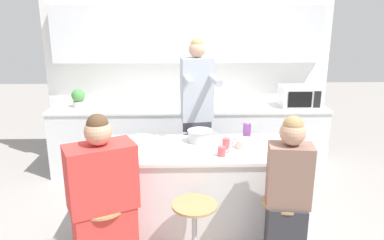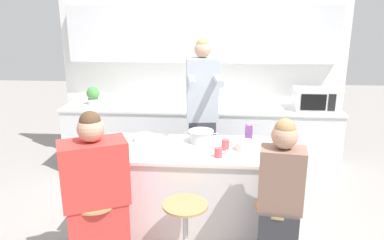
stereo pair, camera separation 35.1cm
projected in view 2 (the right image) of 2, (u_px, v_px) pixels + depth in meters
name	position (u px, v px, depth m)	size (l,w,h in m)	color
ground_plane	(191.00, 230.00, 3.76)	(16.00, 16.00, 0.00)	gray
wall_back	(202.00, 55.00, 5.14)	(3.94, 0.22, 2.70)	white
back_counter	(200.00, 138.00, 5.12)	(3.65, 0.71, 0.90)	silver
kitchen_island	(191.00, 190.00, 3.64)	(1.83, 0.78, 0.89)	black
bar_stool_leftmost	(97.00, 234.00, 3.09)	(0.38, 0.38, 0.65)	tan
bar_stool_center	(185.00, 236.00, 3.06)	(0.38, 0.38, 0.65)	tan
bar_stool_rightmost	(275.00, 239.00, 3.03)	(0.38, 0.38, 0.65)	tan
person_cooking	(202.00, 124.00, 4.09)	(0.41, 0.63, 1.86)	#383842
person_wrapped_blanket	(96.00, 201.00, 3.00)	(0.59, 0.48, 1.40)	red
person_seated_near	(279.00, 209.00, 2.90)	(0.36, 0.30, 1.38)	#333338
cooking_pot	(201.00, 136.00, 3.65)	(0.34, 0.25, 0.12)	#B7BABC
fruit_bowl	(246.00, 146.00, 3.46)	(0.19, 0.19, 0.08)	silver
mixing_bowl_steel	(144.00, 138.00, 3.71)	(0.20, 0.20, 0.06)	white
coffee_cup_near	(225.00, 144.00, 3.48)	(0.10, 0.07, 0.09)	#DB4C51
coffee_cup_far	(218.00, 152.00, 3.28)	(0.11, 0.07, 0.09)	#DB4C51
banana_bunch	(119.00, 145.00, 3.53)	(0.15, 0.11, 0.05)	yellow
juice_carton	(249.00, 134.00, 3.62)	(0.07, 0.07, 0.20)	#7A428E
microwave	(314.00, 99.00, 4.81)	(0.50, 0.38, 0.27)	white
potted_plant	(93.00, 95.00, 5.07)	(0.18, 0.18, 0.24)	beige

